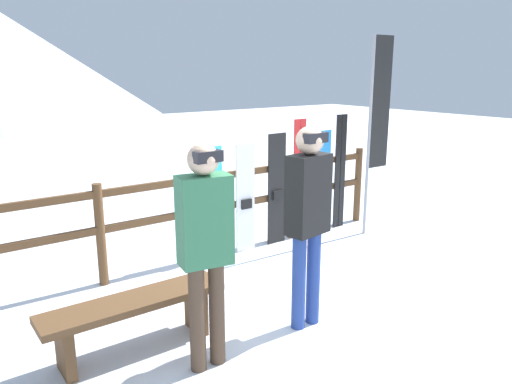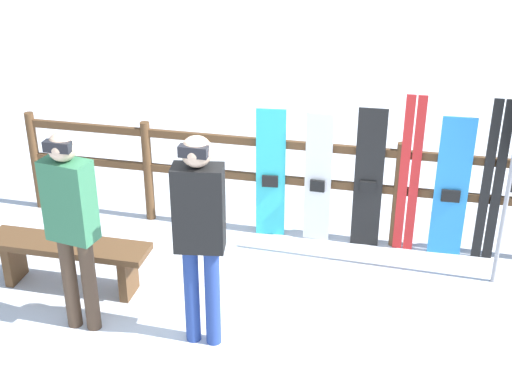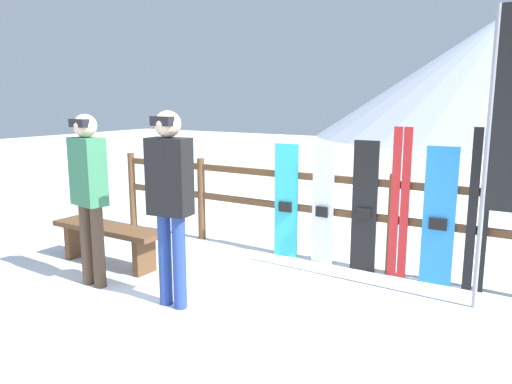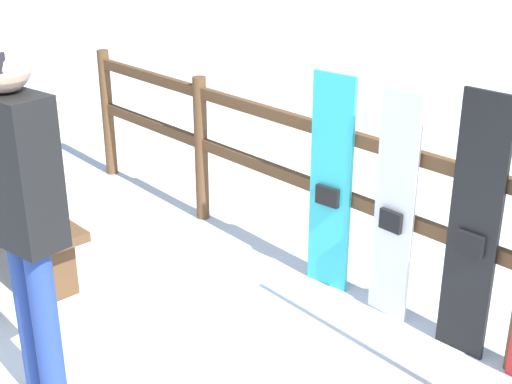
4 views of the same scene
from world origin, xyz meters
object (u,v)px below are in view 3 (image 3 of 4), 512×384
at_px(person_black, 170,192).
at_px(bench, 108,236).
at_px(ski_pair_black, 478,211).
at_px(snowboard_white, 323,206).
at_px(snowboard_cyan, 286,201).
at_px(snowboard_black_stripe, 364,207).
at_px(ski_pair_red, 400,204).
at_px(snowboard_blue, 439,217).
at_px(rental_flag, 505,130).
at_px(person_plaid_green, 89,186).

bearing_deg(person_black, bench, 160.67).
bearing_deg(ski_pair_black, snowboard_white, -179.88).
distance_m(snowboard_cyan, snowboard_black_stripe, 0.98).
bearing_deg(snowboard_cyan, bench, -138.85).
distance_m(person_black, snowboard_cyan, 1.92).
relative_size(bench, person_black, 0.83).
xyz_separation_m(person_black, snowboard_black_stripe, (1.15, 1.87, -0.35)).
xyz_separation_m(bench, ski_pair_red, (2.94, 1.38, 0.46)).
distance_m(snowboard_white, snowboard_blue, 1.29).
height_order(bench, snowboard_blue, snowboard_blue).
xyz_separation_m(bench, person_black, (1.41, -0.49, 0.73)).
bearing_deg(snowboard_black_stripe, snowboard_blue, -0.00).
height_order(person_black, ski_pair_black, person_black).
bearing_deg(bench, rental_flag, 13.63).
relative_size(snowboard_cyan, rental_flag, 0.51).
bearing_deg(snowboard_cyan, ski_pair_red, 0.15).
xyz_separation_m(person_plaid_green, rental_flag, (3.55, 1.48, 0.59)).
xyz_separation_m(snowboard_cyan, ski_pair_red, (1.36, 0.00, 0.12)).
xyz_separation_m(snowboard_black_stripe, rental_flag, (1.36, -0.43, 0.91)).
bearing_deg(person_plaid_green, ski_pair_red, 36.61).
bearing_deg(ski_pair_red, person_plaid_green, -143.39).
distance_m(snowboard_cyan, snowboard_blue, 1.77).
height_order(snowboard_black_stripe, snowboard_blue, snowboard_black_stripe).
distance_m(snowboard_white, ski_pair_black, 1.66).
distance_m(snowboard_black_stripe, rental_flag, 1.70).
relative_size(snowboard_white, ski_pair_red, 0.85).
relative_size(person_black, snowboard_white, 1.31).
relative_size(bench, snowboard_blue, 1.04).
bearing_deg(snowboard_white, person_plaid_green, -131.53).
relative_size(bench, snowboard_cyan, 1.09).
height_order(person_black, rental_flag, rental_flag).
xyz_separation_m(ski_pair_red, snowboard_blue, (0.41, -0.00, -0.09)).
distance_m(snowboard_white, snowboard_black_stripe, 0.50).
bearing_deg(bench, ski_pair_black, 20.43).
bearing_deg(person_plaid_green, snowboard_white, 48.47).
distance_m(snowboard_cyan, ski_pair_red, 1.37).
xyz_separation_m(snowboard_cyan, snowboard_white, (0.48, -0.00, -0.00)).
relative_size(person_black, snowboard_blue, 1.25).
distance_m(snowboard_black_stripe, ski_pair_red, 0.39).
bearing_deg(ski_pair_red, snowboard_black_stripe, -179.49).
height_order(bench, rental_flag, rental_flag).
distance_m(person_black, snowboard_blue, 2.72).
xyz_separation_m(person_black, snowboard_blue, (1.94, 1.87, -0.36)).
xyz_separation_m(person_black, ski_pair_red, (1.53, 1.88, -0.27)).
distance_m(bench, snowboard_cyan, 2.12).
distance_m(person_plaid_green, snowboard_black_stripe, 2.92).
distance_m(person_plaid_green, ski_pair_black, 3.85).
distance_m(person_black, ski_pair_red, 2.44).
height_order(snowboard_black_stripe, ski_pair_black, ski_pair_black).
bearing_deg(snowboard_white, snowboard_cyan, 180.00).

